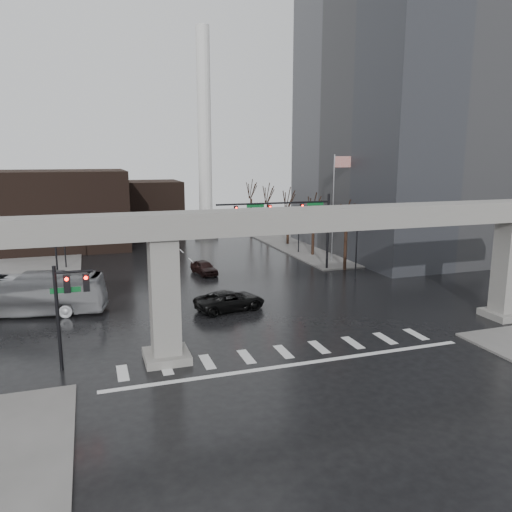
{
  "coord_description": "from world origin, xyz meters",
  "views": [
    {
      "loc": [
        -10.8,
        -27.84,
        11.8
      ],
      "look_at": [
        0.79,
        6.68,
        4.5
      ],
      "focal_mm": 35.0,
      "sensor_mm": 36.0,
      "label": 1
    }
  ],
  "objects_px": {
    "pickup_truck": "(230,300)",
    "city_bus": "(27,294)",
    "signal_mast_arm": "(294,216)",
    "far_car": "(204,267)"
  },
  "relations": [
    {
      "from": "pickup_truck",
      "to": "city_bus",
      "type": "height_order",
      "value": "city_bus"
    },
    {
      "from": "signal_mast_arm",
      "to": "far_car",
      "type": "relative_size",
      "value": 2.94
    },
    {
      "from": "signal_mast_arm",
      "to": "city_bus",
      "type": "bearing_deg",
      "value": -164.56
    },
    {
      "from": "pickup_truck",
      "to": "far_car",
      "type": "distance_m",
      "value": 12.5
    },
    {
      "from": "signal_mast_arm",
      "to": "far_car",
      "type": "height_order",
      "value": "signal_mast_arm"
    },
    {
      "from": "signal_mast_arm",
      "to": "city_bus",
      "type": "relative_size",
      "value": 1.06
    },
    {
      "from": "pickup_truck",
      "to": "far_car",
      "type": "relative_size",
      "value": 1.34
    },
    {
      "from": "city_bus",
      "to": "far_car",
      "type": "distance_m",
      "value": 17.85
    },
    {
      "from": "signal_mast_arm",
      "to": "pickup_truck",
      "type": "height_order",
      "value": "signal_mast_arm"
    },
    {
      "from": "signal_mast_arm",
      "to": "pickup_truck",
      "type": "xyz_separation_m",
      "value": [
        -9.81,
        -10.55,
        -5.06
      ]
    }
  ]
}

